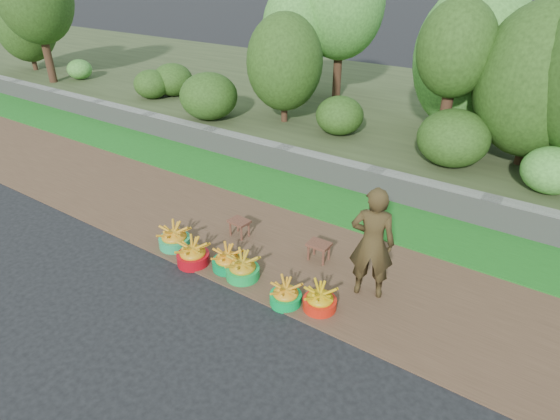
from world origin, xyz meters
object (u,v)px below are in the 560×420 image
Objects in this scene: basin_b at (193,254)px; stool_right at (319,247)px; basin_a at (174,238)px; stool_left at (239,224)px; basin_d at (243,269)px; basin_e at (286,295)px; basin_c at (227,261)px; vendor_woman at (372,243)px; basin_f at (320,300)px.

stool_right is at bearing 36.73° from basin_b.
basin_a is 1.42× the size of stool_left.
basin_e is at bearing -8.16° from basin_d.
basin_d is at bearing -124.32° from stool_right.
basin_a is at bearing -179.13° from basin_c.
basin_d is 1.99m from vendor_woman.
basin_b is at bearing -0.69° from vendor_woman.
basin_c is (1.14, 0.02, -0.01)m from basin_a.
basin_a reaches higher than basin_d.
basin_a reaches higher than basin_b.
stool_right is at bearing 97.41° from basin_e.
basin_b is 0.58m from basin_c.
basin_b is 1.06m from stool_left.
basin_e is 1.40m from vendor_woman.
basin_e is (1.76, 0.02, -0.02)m from basin_b.
basin_c is 1.22m from basin_e.
basin_b is at bearing -16.40° from basin_a.
basin_b is at bearing -175.13° from basin_f.
basin_e reaches higher than stool_left.
basin_a is 2.35m from basin_e.
basin_c is at bearing 19.09° from basin_b.
vendor_woman is at bearing 60.10° from basin_f.
basin_e is 1.27× the size of stool_right.
stool_left is 1.51m from stool_right.
basin_b reaches higher than basin_d.
basin_a is 1.16× the size of basin_e.
basin_e is at bearing -7.99° from basin_c.
basin_d reaches higher than basin_c.
basin_f is 0.28× the size of vendor_woman.
basin_f is at bearing 40.83° from vendor_woman.
basin_a is at bearing 178.95° from basin_d.
basin_a reaches higher than stool_right.
basin_f is (1.32, 0.04, -0.01)m from basin_d.
stool_left is at bearing 148.14° from basin_e.
basin_d is 0.88m from basin_e.
basin_d is 1.28m from stool_right.
basin_a is 0.61m from basin_b.
vendor_woman is (0.40, 0.69, 0.71)m from basin_f.
basin_c is 1.06× the size of basin_e.
basin_c is 1.02× the size of basin_f.
basin_e is at bearing 0.71° from basin_b.
basin_e is at bearing -159.86° from basin_f.
basin_c is 1.46m from stool_right.
basin_b is (0.59, -0.17, -0.00)m from basin_a.
basin_d is at bearing -7.55° from basin_c.
basin_d is at bearing -48.96° from stool_left.
basin_b reaches higher than basin_f.
stool_right is (-0.15, 1.17, 0.12)m from basin_e.
stool_right is (1.51, 0.14, 0.00)m from stool_left.
stool_left is (0.10, 1.05, 0.09)m from basin_b.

